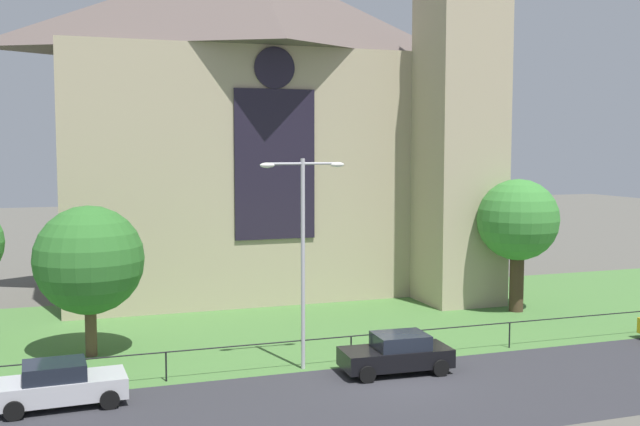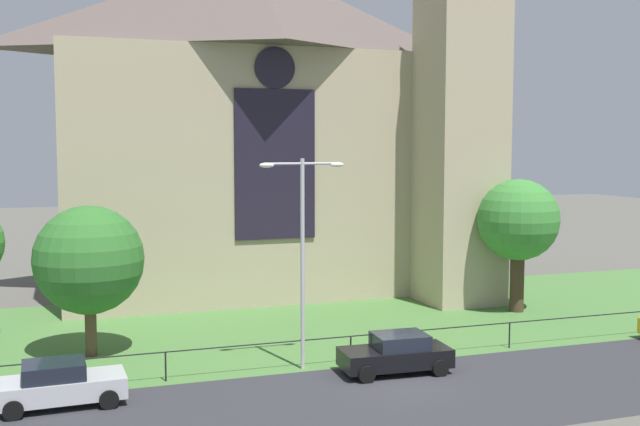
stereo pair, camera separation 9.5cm
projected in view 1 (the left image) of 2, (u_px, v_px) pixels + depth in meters
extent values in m
plane|color=#56544C|center=(314.00, 321.00, 37.72)|extent=(160.00, 160.00, 0.00)
cube|color=#2D2D33|center=(422.00, 396.00, 26.40)|extent=(120.00, 8.00, 0.01)
cube|color=#477538|center=(327.00, 330.00, 35.83)|extent=(120.00, 20.00, 0.01)
cube|color=tan|center=(249.00, 174.00, 46.16)|extent=(22.00, 12.00, 14.00)
pyramid|color=#594C47|center=(247.00, 7.00, 45.29)|extent=(22.00, 12.00, 6.00)
cube|color=black|center=(275.00, 165.00, 40.39)|extent=(4.40, 0.16, 8.00)
cylinder|color=black|center=(274.00, 68.00, 39.95)|extent=(2.20, 0.15, 2.20)
cube|color=tan|center=(460.00, 140.00, 41.64)|extent=(4.00, 4.00, 18.00)
cylinder|color=black|center=(351.00, 336.00, 30.25)|extent=(29.27, 0.05, 0.05)
cylinder|color=black|center=(166.00, 367.00, 27.96)|extent=(0.07, 0.07, 1.10)
cylinder|color=black|center=(351.00, 350.00, 30.30)|extent=(0.06, 0.07, 1.10)
cylinder|color=black|center=(509.00, 335.00, 32.64)|extent=(0.06, 0.07, 1.10)
cylinder|color=brown|center=(91.00, 328.00, 31.33)|extent=(0.47, 0.47, 2.34)
sphere|color=#2D6B28|center=(89.00, 260.00, 31.08)|extent=(4.48, 4.48, 4.48)
cylinder|color=#423021|center=(517.00, 281.00, 39.79)|extent=(0.74, 0.74, 3.26)
sphere|color=#387F33|center=(518.00, 220.00, 39.51)|extent=(4.25, 4.25, 4.25)
cylinder|color=#B2B2B7|center=(303.00, 265.00, 29.24)|extent=(0.16, 0.16, 8.21)
cylinder|color=#B2B2B7|center=(285.00, 164.00, 28.67)|extent=(1.40, 0.10, 0.10)
cylinder|color=#B2B2B7|center=(320.00, 163.00, 29.12)|extent=(1.40, 0.10, 0.10)
ellipsoid|color=white|center=(267.00, 165.00, 28.45)|extent=(0.57, 0.26, 0.20)
ellipsoid|color=white|center=(337.00, 165.00, 29.35)|extent=(0.57, 0.26, 0.20)
cube|color=#B7B7BC|center=(61.00, 388.00, 25.30)|extent=(4.27, 1.97, 0.70)
cube|color=black|center=(54.00, 371.00, 25.17)|extent=(2.06, 1.68, 0.55)
cylinder|color=black|center=(105.00, 384.00, 26.68)|extent=(0.65, 0.25, 0.64)
cylinder|color=black|center=(110.00, 400.00, 25.01)|extent=(0.65, 0.25, 0.64)
cylinder|color=black|center=(15.00, 394.00, 25.63)|extent=(0.65, 0.25, 0.64)
cylinder|color=black|center=(14.00, 411.00, 23.96)|extent=(0.65, 0.25, 0.64)
cube|color=black|center=(395.00, 357.00, 29.04)|extent=(4.28, 1.99, 0.70)
cube|color=black|center=(400.00, 341.00, 29.04)|extent=(2.07, 1.69, 0.55)
cylinder|color=black|center=(367.00, 374.00, 27.79)|extent=(0.65, 0.25, 0.64)
cylinder|color=black|center=(352.00, 361.00, 29.52)|extent=(0.65, 0.25, 0.64)
cylinder|color=black|center=(441.00, 368.00, 28.61)|extent=(0.65, 0.25, 0.64)
cylinder|color=black|center=(421.00, 355.00, 30.33)|extent=(0.65, 0.25, 0.64)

